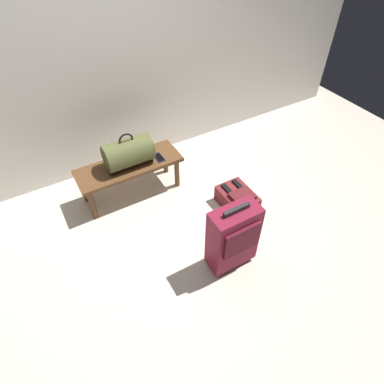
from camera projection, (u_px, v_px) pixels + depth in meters
ground_plane at (193, 260)px, 2.74m from camera, size 6.60×6.60×0.00m
back_wall at (99, 28)px, 2.76m from camera, size 6.00×0.10×2.80m
bench at (130, 169)px, 3.11m from camera, size 1.00×0.36×0.37m
duffel_bag_olive at (128, 153)px, 2.99m from camera, size 0.44×0.26×0.34m
cell_phone at (159, 157)px, 3.14m from camera, size 0.07×0.14×0.01m
suitcase_upright_burgundy at (233, 237)px, 2.50m from camera, size 0.38×0.21×0.66m
backpack_maroon at (237, 199)px, 3.13m from camera, size 0.28×0.38×0.21m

